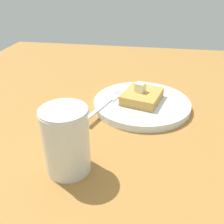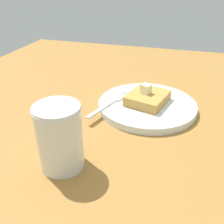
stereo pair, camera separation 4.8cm
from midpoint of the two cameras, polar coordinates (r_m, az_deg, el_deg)
table_surface at (r=51.55cm, az=12.55°, el=-5.75°), size 124.10×124.10×2.41cm
plate at (r=58.62cm, az=10.32°, el=1.56°), size 22.45×22.45×1.58cm
toast_slice_center at (r=57.82cm, az=10.47°, el=3.10°), size 10.02×10.95×2.21cm
butter_pat_primary at (r=57.18cm, az=10.14°, el=5.20°), size 2.65×2.55×2.08cm
fork at (r=57.35cm, az=2.47°, el=2.34°), size 6.46×15.62×0.36cm
syrup_jar at (r=39.47cm, az=-8.43°, el=-6.29°), size 7.36×7.36×10.95cm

